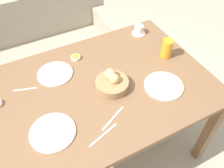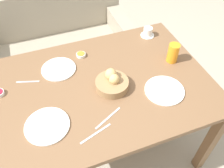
% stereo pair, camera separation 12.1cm
% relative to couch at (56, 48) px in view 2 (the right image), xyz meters
% --- Properties ---
extents(ground_plane, '(10.00, 10.00, 0.00)m').
position_rel_couch_xyz_m(ground_plane, '(0.17, -1.08, -0.31)').
color(ground_plane, '#A89E89').
extents(dining_table, '(1.39, 0.99, 0.77)m').
position_rel_couch_xyz_m(dining_table, '(0.17, -1.08, 0.37)').
color(dining_table, brown).
rests_on(dining_table, ground_plane).
extents(couch, '(1.51, 0.70, 0.86)m').
position_rel_couch_xyz_m(couch, '(0.00, 0.00, 0.00)').
color(couch, '#9E937F').
rests_on(couch, ground_plane).
extents(bread_basket, '(0.21, 0.21, 0.11)m').
position_rel_couch_xyz_m(bread_basket, '(0.22, -1.13, 0.51)').
color(bread_basket, '#99754C').
rests_on(bread_basket, dining_table).
extents(plate_near_left, '(0.25, 0.25, 0.01)m').
position_rel_couch_xyz_m(plate_near_left, '(-0.22, -1.28, 0.47)').
color(plate_near_left, white).
rests_on(plate_near_left, dining_table).
extents(plate_near_right, '(0.25, 0.25, 0.01)m').
position_rel_couch_xyz_m(plate_near_right, '(0.51, -1.28, 0.47)').
color(plate_near_right, white).
rests_on(plate_near_right, dining_table).
extents(plate_far_center, '(0.23, 0.23, 0.01)m').
position_rel_couch_xyz_m(plate_far_center, '(-0.07, -0.85, 0.47)').
color(plate_far_center, white).
rests_on(plate_far_center, dining_table).
extents(juice_glass, '(0.08, 0.08, 0.14)m').
position_rel_couch_xyz_m(juice_glass, '(0.70, -1.04, 0.54)').
color(juice_glass, orange).
rests_on(juice_glass, dining_table).
extents(coffee_cup, '(0.11, 0.11, 0.07)m').
position_rel_couch_xyz_m(coffee_cup, '(0.67, -0.71, 0.50)').
color(coffee_cup, white).
rests_on(coffee_cup, dining_table).
extents(jam_bowl_honey, '(0.07, 0.07, 0.02)m').
position_rel_couch_xyz_m(jam_bowl_honey, '(0.11, -0.77, 0.48)').
color(jam_bowl_honey, white).
rests_on(jam_bowl_honey, dining_table).
extents(fork_silver, '(0.19, 0.07, 0.00)m').
position_rel_couch_xyz_m(fork_silver, '(0.01, -1.42, 0.47)').
color(fork_silver, '#B7B7BC').
rests_on(fork_silver, dining_table).
extents(knife_silver, '(0.18, 0.10, 0.00)m').
position_rel_couch_xyz_m(knife_silver, '(0.11, -1.34, 0.47)').
color(knife_silver, '#B7B7BC').
rests_on(knife_silver, dining_table).
extents(spoon_coffee, '(0.14, 0.05, 0.00)m').
position_rel_couch_xyz_m(spoon_coffee, '(-0.28, -0.89, 0.47)').
color(spoon_coffee, '#B7B7BC').
rests_on(spoon_coffee, dining_table).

